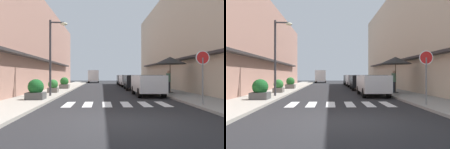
{
  "view_description": "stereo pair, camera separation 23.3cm",
  "coord_description": "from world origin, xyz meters",
  "views": [
    {
      "loc": [
        -0.74,
        -7.33,
        1.48
      ],
      "look_at": [
        0.31,
        16.51,
        1.53
      ],
      "focal_mm": 37.36,
      "sensor_mm": 36.0,
      "label": 1
    },
    {
      "loc": [
        -0.5,
        -7.34,
        1.48
      ],
      "look_at": [
        0.31,
        16.51,
        1.53
      ],
      "focal_mm": 37.36,
      "sensor_mm": 36.0,
      "label": 2
    }
  ],
  "objects": [
    {
      "name": "building_row_right",
      "position": [
        8.61,
        15.41,
        5.16
      ],
      "size": [
        5.5,
        34.83,
        10.32
      ],
      "color": "#C6B299",
      "rests_on": "ground_plane"
    },
    {
      "name": "street_lamp",
      "position": [
        -3.9,
        8.04,
        3.18
      ],
      "size": [
        1.19,
        0.28,
        4.95
      ],
      "color": "#38383D",
      "rests_on": "sidewalk_left"
    },
    {
      "name": "crosswalk",
      "position": [
        -0.0,
        4.33,
        0.01
      ],
      "size": [
        5.2,
        2.2,
        0.01
      ],
      "color": "silver",
      "rests_on": "ground_plane"
    },
    {
      "name": "sidewalk_right",
      "position": [
        4.82,
        14.59,
        0.06
      ],
      "size": [
        2.59,
        51.06,
        0.12
      ],
      "primitive_type": "cube",
      "color": "gray",
      "rests_on": "ground_plane"
    },
    {
      "name": "parked_car_mid",
      "position": [
        2.47,
        15.74,
        0.92
      ],
      "size": [
        1.92,
        4.42,
        1.47
      ],
      "color": "black",
      "rests_on": "ground_plane"
    },
    {
      "name": "delivery_van",
      "position": [
        -2.32,
        37.84,
        1.41
      ],
      "size": [
        2.08,
        5.43,
        2.37
      ],
      "color": "silver",
      "rests_on": "ground_plane"
    },
    {
      "name": "cafe_umbrella",
      "position": [
        4.52,
        10.34,
        2.58
      ],
      "size": [
        2.45,
        2.45,
        2.75
      ],
      "color": "#262626",
      "rests_on": "sidewalk_right"
    },
    {
      "name": "pedestrian_walking_near",
      "position": [
        4.4,
        10.4,
        1.02
      ],
      "size": [
        0.34,
        0.34,
        1.71
      ],
      "rotation": [
        0.0,
        0.0,
        5.63
      ],
      "color": "#282B33",
      "rests_on": "sidewalk_right"
    },
    {
      "name": "parked_car_distant",
      "position": [
        2.47,
        27.69,
        0.92
      ],
      "size": [
        1.89,
        4.46,
        1.47
      ],
      "color": "#4C5156",
      "rests_on": "ground_plane"
    },
    {
      "name": "planter_midblock",
      "position": [
        -4.52,
        10.95,
        0.61
      ],
      "size": [
        0.76,
        0.76,
        1.01
      ],
      "color": "slate",
      "rests_on": "sidewalk_left"
    },
    {
      "name": "ground_plane",
      "position": [
        0.0,
        14.59,
        0.0
      ],
      "size": [
        80.24,
        80.24,
        0.0
      ],
      "primitive_type": "plane",
      "color": "#232326"
    },
    {
      "name": "building_row_left",
      "position": [
        -8.61,
        15.41,
        4.25
      ],
      "size": [
        5.5,
        34.83,
        8.51
      ],
      "color": "#A87A6B",
      "rests_on": "ground_plane"
    },
    {
      "name": "planter_far",
      "position": [
        -4.5,
        16.23,
        0.64
      ],
      "size": [
        0.92,
        0.92,
        1.13
      ],
      "color": "slate",
      "rests_on": "sidewalk_left"
    },
    {
      "name": "sidewalk_left",
      "position": [
        -4.82,
        14.59,
        0.06
      ],
      "size": [
        2.59,
        51.06,
        0.12
      ],
      "primitive_type": "cube",
      "color": "#9E998E",
      "rests_on": "ground_plane"
    },
    {
      "name": "round_street_sign",
      "position": [
        3.89,
        3.14,
        2.01
      ],
      "size": [
        0.65,
        0.07,
        2.48
      ],
      "color": "slate",
      "rests_on": "sidewalk_right"
    },
    {
      "name": "planter_corner",
      "position": [
        -4.41,
        5.83,
        0.64
      ],
      "size": [
        0.97,
        0.97,
        1.13
      ],
      "color": "#4C4C4C",
      "rests_on": "sidewalk_left"
    },
    {
      "name": "parked_car_far",
      "position": [
        2.47,
        21.93,
        0.92
      ],
      "size": [
        1.86,
        4.49,
        1.47
      ],
      "color": "silver",
      "rests_on": "ground_plane"
    },
    {
      "name": "parked_car_near",
      "position": [
        2.47,
        8.88,
        0.92
      ],
      "size": [
        1.82,
        4.33,
        1.47
      ],
      "color": "silver",
      "rests_on": "ground_plane"
    }
  ]
}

